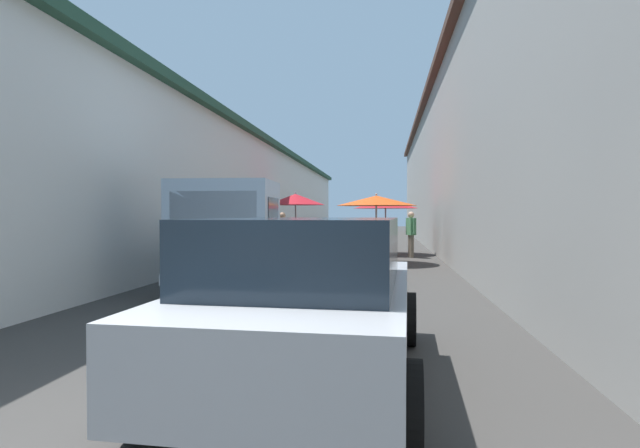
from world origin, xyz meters
TOP-DOWN VIEW (x-y plane):
  - ground at (13.50, 0.00)m, footprint 90.00×90.00m
  - building_left_whitewash at (15.75, 6.86)m, footprint 49.80×7.50m
  - building_right_concrete at (15.75, -6.86)m, footprint 49.80×7.50m
  - fruit_stall_far_right at (12.23, -1.29)m, footprint 2.39×2.39m
  - fruit_stall_near_right at (15.83, -1.57)m, footprint 2.38×2.38m
  - fruit_stall_mid_lane at (16.94, 1.98)m, footprint 2.34×2.34m
  - hatchback_car at (1.64, -0.90)m, footprint 3.98×2.06m
  - delivery_truck at (6.65, 1.33)m, footprint 5.00×2.17m
  - vendor_by_crates at (12.56, 1.62)m, footprint 0.21×0.62m
  - vendor_in_shade at (14.53, -2.43)m, footprint 0.60×0.33m
  - parked_scooter at (13.00, 2.31)m, footprint 1.68×0.52m
  - plastic_stool at (6.62, -1.20)m, footprint 0.30×0.30m

SIDE VIEW (x-z plane):
  - ground at x=13.50m, z-range 0.00..0.00m
  - plastic_stool at x=6.62m, z-range 0.11..0.54m
  - parked_scooter at x=13.00m, z-range -0.12..1.02m
  - hatchback_car at x=1.64m, z-range 0.01..1.46m
  - vendor_by_crates at x=12.56m, z-range 0.11..1.65m
  - vendor_in_shade at x=14.53m, z-range 0.11..1.68m
  - delivery_truck at x=6.65m, z-range 0.00..2.08m
  - fruit_stall_near_right at x=15.83m, z-range 0.52..2.62m
  - fruit_stall_far_right at x=12.23m, z-range 0.57..2.68m
  - fruit_stall_mid_lane at x=16.94m, z-range 0.66..3.03m
  - building_left_whitewash at x=15.75m, z-range 0.01..4.67m
  - building_right_concrete at x=15.75m, z-range 0.01..6.62m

